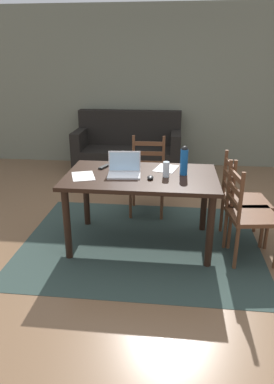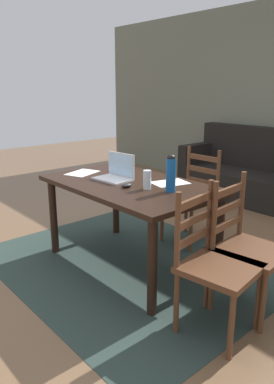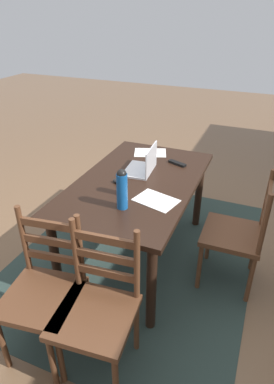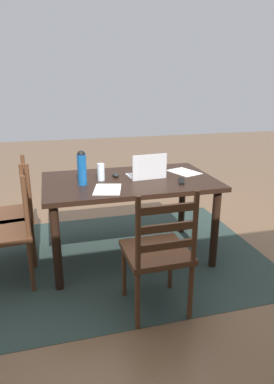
{
  "view_description": "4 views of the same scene",
  "coord_description": "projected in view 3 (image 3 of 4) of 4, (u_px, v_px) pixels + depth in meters",
  "views": [
    {
      "loc": [
        0.32,
        -3.28,
        1.85
      ],
      "look_at": [
        -0.04,
        0.01,
        0.57
      ],
      "focal_mm": 32.57,
      "sensor_mm": 36.0,
      "label": 1
    },
    {
      "loc": [
        2.29,
        -1.94,
        1.54
      ],
      "look_at": [
        0.04,
        0.04,
        0.68
      ],
      "focal_mm": 34.24,
      "sensor_mm": 36.0,
      "label": 2
    },
    {
      "loc": [
        2.17,
        0.89,
        1.99
      ],
      "look_at": [
        0.03,
        0.01,
        0.67
      ],
      "focal_mm": 30.92,
      "sensor_mm": 36.0,
      "label": 3
    },
    {
      "loc": [
        0.67,
        2.78,
        1.59
      ],
      "look_at": [
        -0.09,
        -0.06,
        0.62
      ],
      "focal_mm": 31.25,
      "sensor_mm": 36.0,
      "label": 4
    }
  ],
  "objects": [
    {
      "name": "chair_right_far",
      "position": [
        97.0,
        310.0,
        1.9
      ],
      "size": [
        0.48,
        0.48,
        0.95
      ],
      "color": "#56331E",
      "rests_on": "ground"
    },
    {
      "name": "tv_remote",
      "position": [
        177.0,
        163.0,
        2.9
      ],
      "size": [
        0.1,
        0.17,
        0.02
      ],
      "primitive_type": "cube",
      "rotation": [
        0.0,
        0.0,
        2.77
      ],
      "color": "black",
      "rests_on": "dining_table"
    },
    {
      "name": "laptop",
      "position": [
        144.0,
        165.0,
        2.75
      ],
      "size": [
        0.34,
        0.25,
        0.23
      ],
      "color": "silver",
      "rests_on": "dining_table"
    },
    {
      "name": "ground_plane",
      "position": [
        138.0,
        254.0,
        3.02
      ],
      "size": [
        14.0,
        14.0,
        0.0
      ],
      "primitive_type": "plane",
      "color": "brown"
    },
    {
      "name": "chair_right_near",
      "position": [
        44.0,
        291.0,
        2.02
      ],
      "size": [
        0.5,
        0.5,
        0.95
      ],
      "color": "#56331E",
      "rests_on": "ground"
    },
    {
      "name": "dining_table",
      "position": [
        138.0,
        191.0,
        2.69
      ],
      "size": [
        1.51,
        0.91,
        0.76
      ],
      "color": "black",
      "rests_on": "ground"
    },
    {
      "name": "paper_stack_right",
      "position": [
        156.0,
        200.0,
        2.37
      ],
      "size": [
        0.28,
        0.34,
        0.0
      ],
      "primitive_type": "cube",
      "rotation": [
        0.0,
        0.0,
        -0.26
      ],
      "color": "white",
      "rests_on": "dining_table"
    },
    {
      "name": "paper_stack_left",
      "position": [
        150.0,
        153.0,
        3.13
      ],
      "size": [
        0.3,
        0.35,
        0.0
      ],
      "primitive_type": "cube",
      "rotation": [
        0.0,
        0.0,
        0.34
      ],
      "color": "white",
      "rests_on": "dining_table"
    },
    {
      "name": "computer_mouse",
      "position": [
        119.0,
        181.0,
        2.59
      ],
      "size": [
        0.06,
        0.1,
        0.03
      ],
      "primitive_type": "ellipsoid",
      "rotation": [
        0.0,
        0.0,
        0.02
      ],
      "color": "black",
      "rests_on": "dining_table"
    },
    {
      "name": "drinking_glass",
      "position": [
        121.0,
        185.0,
        2.42
      ],
      "size": [
        0.06,
        0.06,
        0.15
      ],
      "primitive_type": "cylinder",
      "color": "silver",
      "rests_on": "dining_table"
    },
    {
      "name": "area_rug",
      "position": [
        138.0,
        254.0,
        3.02
      ],
      "size": [
        2.49,
        1.99,
        0.01
      ],
      "primitive_type": "cube",
      "color": "#283833",
      "rests_on": "ground"
    },
    {
      "name": "chair_far_head",
      "position": [
        238.0,
        234.0,
        2.52
      ],
      "size": [
        0.45,
        0.45,
        0.95
      ],
      "color": "#56331E",
      "rests_on": "ground"
    },
    {
      "name": "water_bottle",
      "position": [
        122.0,
        188.0,
        2.21
      ],
      "size": [
        0.08,
        0.08,
        0.29
      ],
      "color": "#145199",
      "rests_on": "dining_table"
    }
  ]
}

